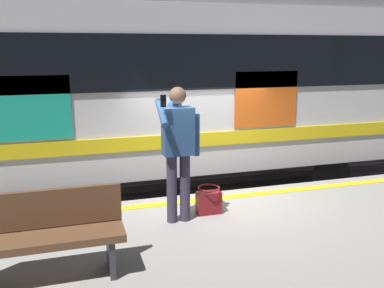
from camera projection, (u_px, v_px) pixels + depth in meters
ground_plane at (209, 240)px, 6.98m from camera, size 25.10×25.10×0.00m
platform at (260, 276)px, 5.10m from camera, size 16.73×3.82×0.85m
safety_line at (216, 198)px, 6.50m from camera, size 16.40×0.16×0.01m
track_rail_near at (188, 208)px, 8.15m from camera, size 21.75×0.08×0.16m
track_rail_far at (170, 186)px, 9.49m from camera, size 21.75×0.08×0.16m
train_carriage at (142, 81)px, 8.07m from camera, size 11.16×2.84×3.94m
passenger at (178, 143)px, 5.44m from camera, size 0.57×0.55×1.82m
handbag at (209, 201)px, 5.88m from camera, size 0.34×0.31×0.39m
bench at (50, 233)px, 4.18m from camera, size 1.47×0.44×0.90m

